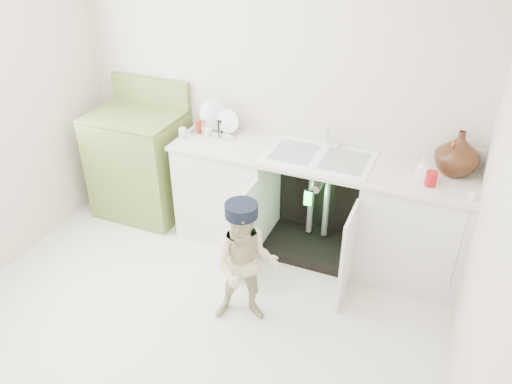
{
  "coord_description": "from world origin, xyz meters",
  "views": [
    {
      "loc": [
        1.45,
        -2.24,
        2.7
      ],
      "look_at": [
        0.22,
        0.7,
        0.78
      ],
      "focal_mm": 35.0,
      "sensor_mm": 36.0,
      "label": 1
    }
  ],
  "objects": [
    {
      "name": "ground",
      "position": [
        0.0,
        0.0,
        0.0
      ],
      "size": [
        3.5,
        3.5,
        0.0
      ],
      "primitive_type": "plane",
      "color": "beige",
      "rests_on": "ground"
    },
    {
      "name": "repair_worker",
      "position": [
        0.34,
        0.22,
        0.49
      ],
      "size": [
        0.56,
        0.89,
        0.97
      ],
      "rotation": [
        0.0,
        0.0,
        0.34
      ],
      "color": "beige",
      "rests_on": "ground"
    },
    {
      "name": "counter_run",
      "position": [
        0.58,
        1.21,
        0.48
      ],
      "size": [
        2.44,
        1.02,
        1.24
      ],
      "color": "silver",
      "rests_on": "ground"
    },
    {
      "name": "room_shell",
      "position": [
        0.0,
        0.0,
        1.25
      ],
      "size": [
        6.0,
        5.5,
        1.26
      ],
      "color": "beige",
      "rests_on": "ground"
    },
    {
      "name": "avocado_stove",
      "position": [
        -1.15,
        1.18,
        0.52
      ],
      "size": [
        0.81,
        0.65,
        1.25
      ],
      "color": "olive",
      "rests_on": "ground"
    }
  ]
}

